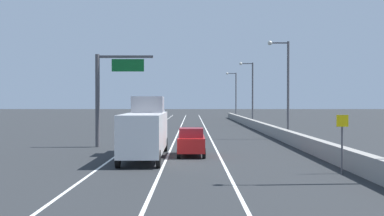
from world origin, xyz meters
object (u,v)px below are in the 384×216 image
at_px(overhead_sign_gantry, 107,89).
at_px(car_white_2, 142,124).
at_px(speed_advisory_sign, 342,139).
at_px(lamp_post_right_fourth, 235,92).
at_px(lamp_post_right_second, 285,82).
at_px(car_silver_1, 160,115).
at_px(lamp_post_right_third, 251,89).
at_px(car_red_0, 191,142).
at_px(car_blue_3, 147,121).
at_px(box_truck, 145,130).

bearing_deg(overhead_sign_gantry, car_white_2, 86.85).
height_order(overhead_sign_gantry, car_white_2, overhead_sign_gantry).
bearing_deg(speed_advisory_sign, lamp_post_right_fourth, 89.15).
xyz_separation_m(lamp_post_right_second, car_silver_1, (-15.52, 49.14, -4.54)).
bearing_deg(lamp_post_right_third, speed_advisory_sign, -91.53).
bearing_deg(car_white_2, speed_advisory_sign, -67.15).
bearing_deg(lamp_post_right_second, speed_advisory_sign, -93.92).
distance_m(car_red_0, car_blue_3, 31.94).
relative_size(lamp_post_right_second, lamp_post_right_third, 1.00).
height_order(car_red_0, car_silver_1, car_silver_1).
relative_size(speed_advisory_sign, lamp_post_right_second, 0.31).
bearing_deg(lamp_post_right_fourth, speed_advisory_sign, -90.85).
distance_m(lamp_post_right_second, car_white_2, 18.67).
bearing_deg(box_truck, car_silver_1, 92.97).
bearing_deg(car_blue_3, box_truck, -84.82).
distance_m(overhead_sign_gantry, speed_advisory_sign, 20.46).
relative_size(overhead_sign_gantry, box_truck, 0.75).
relative_size(car_red_0, car_silver_1, 0.94).
xyz_separation_m(car_silver_1, car_white_2, (0.47, -39.09, -0.02)).
relative_size(overhead_sign_gantry, car_white_2, 1.65).
distance_m(lamp_post_right_second, lamp_post_right_third, 24.88).
xyz_separation_m(speed_advisory_sign, car_silver_1, (-14.01, 71.22, -0.75)).
bearing_deg(car_silver_1, car_blue_3, -89.30).
bearing_deg(car_blue_3, car_silver_1, 90.70).
bearing_deg(car_silver_1, speed_advisory_sign, -78.87).
bearing_deg(car_white_2, car_blue_3, 90.59).
xyz_separation_m(car_silver_1, box_truck, (3.36, -64.68, 0.82)).
bearing_deg(lamp_post_right_fourth, car_silver_1, -177.69).
bearing_deg(car_silver_1, lamp_post_right_second, -72.47).
bearing_deg(lamp_post_right_fourth, car_red_0, -97.79).
height_order(lamp_post_right_third, lamp_post_right_fourth, same).
bearing_deg(lamp_post_right_third, car_blue_3, -152.55).
height_order(lamp_post_right_third, car_blue_3, lamp_post_right_third).
xyz_separation_m(lamp_post_right_second, lamp_post_right_third, (-0.26, 24.87, 0.00)).
relative_size(overhead_sign_gantry, lamp_post_right_fourth, 0.78).
distance_m(lamp_post_right_fourth, car_white_2, 42.54).
xyz_separation_m(speed_advisory_sign, lamp_post_right_third, (1.25, 46.96, 3.79)).
height_order(speed_advisory_sign, box_truck, box_truck).
bearing_deg(lamp_post_right_third, overhead_sign_gantry, -115.66).
height_order(speed_advisory_sign, car_red_0, speed_advisory_sign).
distance_m(car_white_2, car_blue_3, 7.09).
xyz_separation_m(overhead_sign_gantry, car_red_0, (6.85, -6.25, -3.78)).
bearing_deg(lamp_post_right_third, car_silver_1, 122.16).
distance_m(overhead_sign_gantry, car_white_2, 18.45).
distance_m(speed_advisory_sign, lamp_post_right_third, 47.13).
bearing_deg(car_white_2, lamp_post_right_second, -33.75).
distance_m(speed_advisory_sign, lamp_post_right_fourth, 71.94).
bearing_deg(car_silver_1, car_white_2, -89.32).
height_order(speed_advisory_sign, lamp_post_right_third, lamp_post_right_third).
distance_m(lamp_post_right_third, car_red_0, 40.38).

